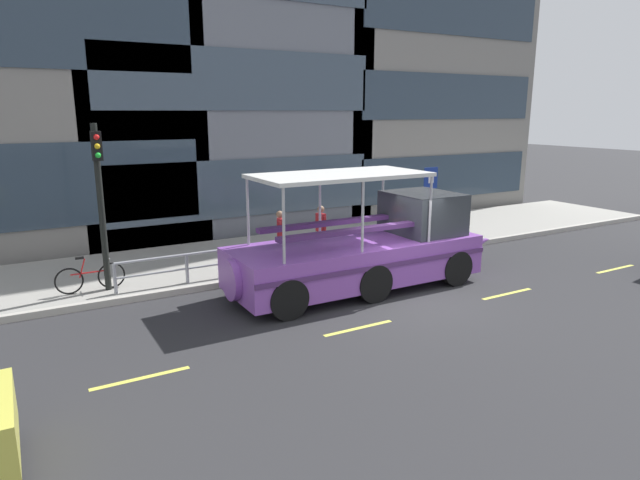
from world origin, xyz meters
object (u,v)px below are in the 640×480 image
(leaned_bicycle, at_px, (90,277))
(pedestrian_mid_right, at_px, (280,232))
(traffic_light_pole, at_px, (100,192))
(duck_tour_boat, at_px, (372,249))
(pedestrian_near_bow, at_px, (392,213))
(parking_sign, at_px, (430,191))
(pedestrian_mid_left, at_px, (321,226))

(leaned_bicycle, distance_m, pedestrian_mid_right, 5.57)
(traffic_light_pole, distance_m, duck_tour_boat, 7.29)
(pedestrian_near_bow, bearing_deg, parking_sign, -22.11)
(traffic_light_pole, relative_size, pedestrian_mid_right, 2.64)
(pedestrian_mid_left, bearing_deg, pedestrian_near_bow, 9.17)
(parking_sign, xyz_separation_m, pedestrian_mid_right, (-5.96, -0.01, -0.83))
(pedestrian_near_bow, distance_m, pedestrian_mid_right, 4.73)
(pedestrian_mid_right, bearing_deg, traffic_light_pole, -177.69)
(traffic_light_pole, bearing_deg, pedestrian_near_bow, 4.24)
(pedestrian_mid_left, bearing_deg, leaned_bicycle, -179.48)
(traffic_light_pole, xyz_separation_m, pedestrian_mid_right, (5.12, 0.21, -1.62))
(parking_sign, relative_size, duck_tour_boat, 0.30)
(leaned_bicycle, bearing_deg, parking_sign, 0.36)
(parking_sign, bearing_deg, pedestrian_mid_right, -179.94)
(traffic_light_pole, distance_m, pedestrian_near_bow, 9.97)
(pedestrian_mid_left, bearing_deg, pedestrian_mid_right, 179.89)
(pedestrian_mid_left, bearing_deg, parking_sign, 0.12)
(parking_sign, relative_size, pedestrian_near_bow, 1.53)
(traffic_light_pole, distance_m, pedestrian_mid_right, 5.38)
(leaned_bicycle, xyz_separation_m, pedestrian_near_bow, (10.23, 0.59, 0.68))
(leaned_bicycle, distance_m, pedestrian_near_bow, 10.27)
(traffic_light_pole, bearing_deg, parking_sign, 1.10)
(traffic_light_pole, height_order, pedestrian_mid_right, traffic_light_pole)
(leaned_bicycle, relative_size, pedestrian_mid_right, 1.06)
(traffic_light_pole, xyz_separation_m, pedestrian_near_bow, (9.82, 0.73, -1.56))
(parking_sign, distance_m, pedestrian_near_bow, 1.56)
(traffic_light_pole, bearing_deg, pedestrian_mid_right, 2.31)
(duck_tour_boat, bearing_deg, pedestrian_near_bow, 46.30)
(traffic_light_pole, relative_size, pedestrian_mid_left, 2.58)
(leaned_bicycle, bearing_deg, pedestrian_mid_right, 0.68)
(traffic_light_pole, xyz_separation_m, parking_sign, (11.09, 0.21, -0.80))
(duck_tour_boat, height_order, pedestrian_mid_left, duck_tour_boat)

